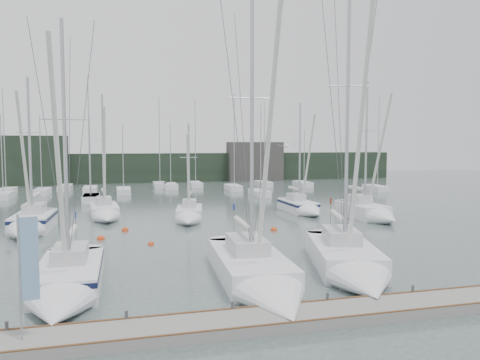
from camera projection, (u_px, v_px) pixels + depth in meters
name	position (u px, v px, depth m)	size (l,w,h in m)	color
ground	(253.00, 284.00, 22.53)	(160.00, 160.00, 0.00)	#465552
dock	(290.00, 318.00, 17.70)	(24.00, 2.00, 0.40)	slate
far_treeline	(154.00, 168.00, 82.10)	(90.00, 4.00, 5.00)	black
far_building_left	(28.00, 161.00, 74.96)	(12.00, 3.00, 8.00)	black
far_building_right	(255.00, 161.00, 84.67)	(10.00, 3.00, 7.00)	#3D3B38
mast_forest	(132.00, 190.00, 63.53)	(58.98, 19.95, 14.39)	silver
sailboat_near_left	(66.00, 286.00, 20.41)	(2.94, 9.76, 13.32)	silver
sailboat_near_center	(261.00, 280.00, 21.43)	(3.89, 11.94, 15.34)	silver
sailboat_near_right	(352.00, 266.00, 23.63)	(5.87, 11.12, 16.64)	silver
sailboat_mid_a	(30.00, 225.00, 35.18)	(3.02, 7.86, 12.66)	silver
sailboat_mid_b	(105.00, 213.00, 41.71)	(2.97, 7.83, 11.92)	silver
sailboat_mid_c	(189.00, 216.00, 40.37)	(3.38, 7.00, 9.22)	silver
sailboat_mid_d	(303.00, 208.00, 45.14)	(2.54, 7.51, 11.53)	silver
sailboat_mid_e	(371.00, 213.00, 41.32)	(2.90, 7.89, 13.19)	silver
buoy_a	(151.00, 245.00, 31.38)	(0.44, 0.44, 0.44)	red
buoy_b	(274.00, 230.00, 36.53)	(0.53, 0.53, 0.53)	red
buoy_c	(101.00, 239.00, 33.09)	(0.56, 0.56, 0.56)	red
dock_banner	(26.00, 266.00, 15.15)	(0.63, 0.13, 4.13)	#A6A9AE
seagull	(286.00, 146.00, 26.13)	(1.05, 0.52, 0.21)	white
buoy_d	(125.00, 231.00, 36.33)	(0.55, 0.55, 0.55)	red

